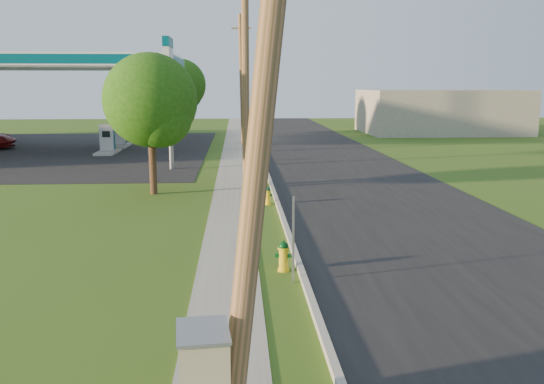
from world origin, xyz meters
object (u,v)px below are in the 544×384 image
(utility_pole_far, at_px, (242,80))
(hydrant_mid, at_px, (268,196))
(utility_pole_near, at_px, (268,55))
(tree_verge, at_px, (153,104))
(tree_lot, at_px, (181,87))
(utility_cabinet, at_px, (204,384))
(fuel_pump_ne, at_px, (107,143))
(hydrant_far, at_px, (255,155))
(price_pylon, at_px, (169,66))
(utility_pole_mid, at_px, (245,73))
(hydrant_near, at_px, (283,256))
(fuel_pump_se, at_px, (120,137))

(utility_pole_far, relative_size, hydrant_mid, 13.42)
(utility_pole_near, height_order, tree_verge, utility_pole_near)
(utility_pole_near, relative_size, hydrant_mid, 13.39)
(tree_lot, xyz_separation_m, utility_cabinet, (4.31, -44.04, -3.57))
(utility_pole_far, bearing_deg, hydrant_mid, -88.10)
(fuel_pump_ne, bearing_deg, utility_cabinet, -75.67)
(fuel_pump_ne, height_order, hydrant_far, fuel_pump_ne)
(tree_lot, xyz_separation_m, hydrant_far, (5.80, -17.03, -3.90))
(utility_pole_far, xyz_separation_m, tree_lot, (-5.15, 7.49, -0.50))
(price_pylon, relative_size, tree_lot, 1.03)
(utility_pole_mid, xyz_separation_m, hydrant_near, (0.70, -11.96, -4.58))
(utility_pole_far, xyz_separation_m, fuel_pump_ne, (-8.90, -5.00, -4.08))
(utility_pole_near, distance_m, price_pylon, 23.83)
(utility_pole_mid, height_order, fuel_pump_ne, utility_pole_mid)
(hydrant_near, relative_size, hydrant_mid, 1.08)
(tree_lot, relative_size, hydrant_far, 8.20)
(price_pylon, bearing_deg, utility_pole_mid, -54.66)
(tree_verge, distance_m, hydrant_mid, 6.08)
(hydrant_near, xyz_separation_m, hydrant_far, (-0.04, 20.42, 0.02))
(utility_pole_far, xyz_separation_m, price_pylon, (-3.90, -12.50, 0.63))
(utility_pole_far, bearing_deg, hydrant_near, -88.66)
(price_pylon, distance_m, utility_cabinet, 24.69)
(price_pylon, relative_size, tree_verge, 1.19)
(hydrant_mid, bearing_deg, utility_pole_near, -93.01)
(fuel_pump_se, relative_size, hydrant_near, 4.18)
(tree_lot, height_order, hydrant_near, tree_lot)
(fuel_pump_se, relative_size, tree_verge, 0.56)
(fuel_pump_se, bearing_deg, utility_pole_near, -75.73)
(tree_verge, xyz_separation_m, hydrant_near, (4.46, -10.26, -3.32))
(hydrant_far, bearing_deg, utility_cabinet, -93.17)
(fuel_pump_se, xyz_separation_m, price_pylon, (5.00, -11.50, 4.71))
(price_pylon, height_order, hydrant_far, price_pylon)
(hydrant_mid, relative_size, utility_cabinet, 0.48)
(fuel_pump_se, height_order, tree_lot, tree_lot)
(utility_pole_mid, relative_size, fuel_pump_se, 3.06)
(utility_pole_mid, relative_size, utility_pole_far, 1.03)
(fuel_pump_se, bearing_deg, hydrant_mid, -65.43)
(utility_pole_far, bearing_deg, utility_pole_near, -90.00)
(utility_pole_mid, bearing_deg, utility_cabinet, -92.59)
(hydrant_near, bearing_deg, hydrant_far, 90.12)
(price_pylon, xyz_separation_m, utility_cabinet, (3.06, -24.05, -4.70))
(fuel_pump_ne, relative_size, fuel_pump_se, 1.00)
(utility_pole_mid, bearing_deg, fuel_pump_ne, 124.40)
(hydrant_mid, bearing_deg, hydrant_far, 90.35)
(fuel_pump_se, height_order, hydrant_mid, fuel_pump_se)
(fuel_pump_ne, height_order, tree_verge, tree_verge)
(fuel_pump_ne, height_order, tree_lot, tree_lot)
(price_pylon, height_order, tree_lot, price_pylon)
(utility_pole_near, relative_size, tree_lot, 1.42)
(tree_lot, relative_size, hydrant_mid, 9.44)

